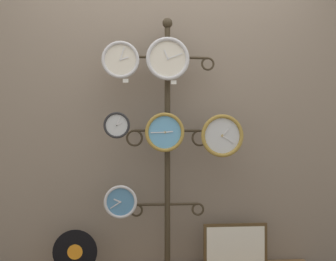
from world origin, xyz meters
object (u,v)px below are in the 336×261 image
at_px(display_stand, 167,188).
at_px(picture_frame, 236,246).
at_px(vinyl_record, 75,252).
at_px(clock_middle_left, 117,125).
at_px(clock_top_left, 120,60).
at_px(clock_middle_right, 222,136).
at_px(clock_middle_center, 165,132).
at_px(clock_bottom_left, 120,202).
at_px(clock_top_center, 168,59).

height_order(display_stand, picture_frame, display_stand).
bearing_deg(vinyl_record, clock_middle_left, -3.08).
distance_m(vinyl_record, picture_frame, 1.17).
distance_m(display_stand, clock_top_left, 1.00).
relative_size(clock_middle_right, picture_frame, 0.65).
relative_size(clock_middle_center, clock_middle_right, 0.91).
relative_size(clock_middle_left, clock_middle_right, 0.60).
height_order(clock_middle_left, clock_middle_right, clock_middle_left).
relative_size(clock_middle_left, clock_bottom_left, 0.80).
bearing_deg(clock_bottom_left, clock_top_center, 2.66).
relative_size(clock_middle_right, vinyl_record, 1.00).
xyz_separation_m(display_stand, clock_top_left, (-0.35, -0.09, 0.93)).
bearing_deg(clock_middle_right, clock_top_left, 178.98).
height_order(clock_top_center, picture_frame, clock_top_center).
bearing_deg(clock_top_left, clock_middle_left, 174.99).
distance_m(display_stand, clock_top_center, 0.95).
xyz_separation_m(clock_middle_right, clock_bottom_left, (-0.74, -0.01, -0.47)).
distance_m(clock_middle_right, vinyl_record, 1.34).
bearing_deg(picture_frame, clock_middle_right, -151.70).
xyz_separation_m(clock_middle_left, clock_middle_center, (0.34, -0.01, -0.05)).
distance_m(clock_middle_right, clock_bottom_left, 0.87).
height_order(clock_middle_left, clock_bottom_left, clock_middle_left).
xyz_separation_m(clock_top_center, picture_frame, (0.51, 0.05, -1.38)).
relative_size(clock_top_left, vinyl_record, 0.86).
height_order(clock_top_left, picture_frame, clock_top_left).
distance_m(display_stand, picture_frame, 0.67).
xyz_separation_m(display_stand, clock_top_center, (-0.01, -0.10, 0.94)).
relative_size(clock_top_center, clock_bottom_left, 1.34).
distance_m(clock_bottom_left, vinyl_record, 0.48).
xyz_separation_m(display_stand, clock_bottom_left, (-0.34, -0.11, -0.08)).
bearing_deg(clock_top_center, picture_frame, 5.87).
relative_size(clock_top_left, picture_frame, 0.57).
height_order(clock_middle_center, picture_frame, clock_middle_center).
distance_m(display_stand, vinyl_record, 0.80).
height_order(clock_top_left, clock_top_center, clock_top_center).
relative_size(clock_top_left, clock_top_center, 0.86).
height_order(clock_middle_left, clock_middle_center, clock_middle_left).
relative_size(display_stand, clock_middle_left, 10.18).
height_order(clock_top_center, clock_bottom_left, clock_top_center).
xyz_separation_m(clock_top_center, clock_middle_right, (0.40, -0.01, -0.56)).
bearing_deg(vinyl_record, picture_frame, 1.45).
xyz_separation_m(clock_top_center, clock_bottom_left, (-0.34, -0.02, -1.03)).
height_order(vinyl_record, picture_frame, picture_frame).
height_order(clock_middle_center, clock_bottom_left, clock_middle_center).
xyz_separation_m(clock_top_left, clock_middle_center, (0.32, -0.01, -0.52)).
bearing_deg(clock_top_left, clock_top_center, -0.84).
bearing_deg(clock_middle_right, clock_top_center, 178.83).
bearing_deg(picture_frame, vinyl_record, -178.55).
xyz_separation_m(display_stand, clock_middle_left, (-0.37, -0.09, 0.46)).
bearing_deg(clock_top_center, clock_top_left, 179.16).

